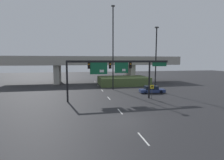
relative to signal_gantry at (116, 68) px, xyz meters
The scene contains 9 objects.
ground_plane 11.13m from the signal_gantry, 95.03° to the right, with size 160.00×160.00×0.00m, color #262628.
lane_markings 7.21m from the signal_gantry, 99.72° to the left, with size 0.14×40.80×0.01m.
signal_gantry is the anchor object (origin of this frame).
speed_limit_sign 6.91m from the signal_gantry, ahead, with size 0.60×0.11×2.35m.
highway_light_pole_near 10.75m from the signal_gantry, 80.62° to the left, with size 0.70×0.36×17.52m.
highway_light_pole_far 11.62m from the signal_gantry, 32.52° to the left, with size 0.70×0.36×12.85m.
overpass_bridge 22.85m from the signal_gantry, 92.18° to the left, with size 48.52×7.89×7.36m.
grass_embankment 18.12m from the signal_gantry, 71.12° to the left, with size 12.40×8.34×2.04m.
parked_sedan_near_right 10.23m from the signal_gantry, 28.10° to the left, with size 4.92×2.24×1.37m.
Camera 1 is at (-5.10, -16.86, 6.23)m, focal length 28.00 mm.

